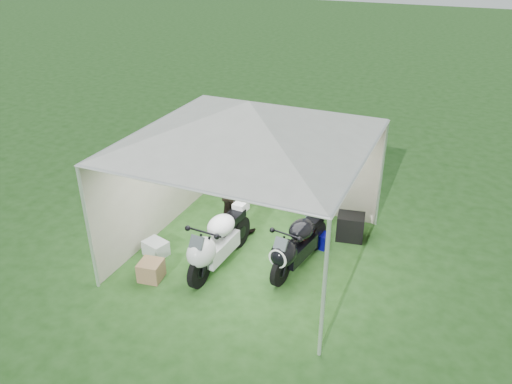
% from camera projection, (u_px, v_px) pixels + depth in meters
% --- Properties ---
extents(ground, '(80.00, 80.00, 0.00)m').
position_uv_depth(ground, '(250.00, 252.00, 9.61)').
color(ground, '#1F4916').
rests_on(ground, ground).
extents(canopy_tent, '(5.66, 5.66, 3.00)m').
position_uv_depth(canopy_tent, '(250.00, 125.00, 8.45)').
color(canopy_tent, silver).
rests_on(canopy_tent, ground).
extents(motorcycle_white, '(0.53, 2.06, 1.01)m').
position_uv_depth(motorcycle_white, '(217.00, 241.00, 8.92)').
color(motorcycle_white, black).
rests_on(motorcycle_white, ground).
extents(motorcycle_black, '(0.62, 1.91, 0.95)m').
position_uv_depth(motorcycle_black, '(297.00, 244.00, 8.92)').
color(motorcycle_black, black).
rests_on(motorcycle_black, ground).
extents(paddock_stand, '(0.44, 0.32, 0.31)m').
position_uv_depth(paddock_stand, '(318.00, 239.00, 9.74)').
color(paddock_stand, '#0D0BB3').
rests_on(paddock_stand, ground).
extents(person_dark_jacket, '(1.05, 0.88, 1.91)m').
position_uv_depth(person_dark_jacket, '(235.00, 187.00, 9.96)').
color(person_dark_jacket, black).
rests_on(person_dark_jacket, ground).
extents(person_blue_jacket, '(0.45, 0.64, 1.68)m').
position_uv_depth(person_blue_jacket, '(310.00, 189.00, 10.12)').
color(person_blue_jacket, slate).
rests_on(person_blue_jacket, ground).
extents(equipment_box, '(0.59, 0.51, 0.53)m').
position_uv_depth(equipment_box, '(350.00, 227.00, 9.93)').
color(equipment_box, black).
rests_on(equipment_box, ground).
extents(crate_0, '(0.51, 0.44, 0.29)m').
position_uv_depth(crate_0, '(156.00, 248.00, 9.47)').
color(crate_0, '#B7BCC0').
rests_on(crate_0, ground).
extents(crate_1, '(0.44, 0.44, 0.35)m').
position_uv_depth(crate_1, '(151.00, 270.00, 8.80)').
color(crate_1, '#8F6C4A').
rests_on(crate_1, ground).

